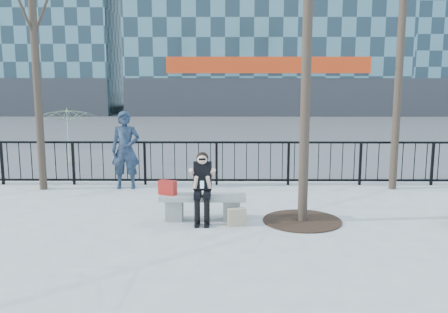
{
  "coord_description": "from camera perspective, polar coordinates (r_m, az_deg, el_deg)",
  "views": [
    {
      "loc": [
        0.46,
        -9.28,
        2.83
      ],
      "look_at": [
        0.4,
        0.8,
        1.1
      ],
      "focal_mm": 40.0,
      "sensor_mm": 36.0,
      "label": 1
    }
  ],
  "objects": [
    {
      "name": "bench_main",
      "position": [
        9.63,
        -2.42,
        -5.49
      ],
      "size": [
        1.65,
        0.46,
        0.49
      ],
      "color": "slate",
      "rests_on": "ground"
    },
    {
      "name": "seated_woman",
      "position": [
        9.39,
        -2.48,
        -3.58
      ],
      "size": [
        0.5,
        0.64,
        1.34
      ],
      "color": "black",
      "rests_on": "ground"
    },
    {
      "name": "street_surface",
      "position": [
        24.45,
        -0.73,
        3.1
      ],
      "size": [
        60.0,
        23.0,
        0.01
      ],
      "primitive_type": "cube",
      "color": "#474747",
      "rests_on": "ground"
    },
    {
      "name": "vendor_umbrella",
      "position": [
        15.76,
        -17.49,
        2.18
      ],
      "size": [
        2.46,
        2.49,
        1.76
      ],
      "primitive_type": "imported",
      "rotation": [
        0.0,
        0.0,
        -0.34
      ],
      "color": "yellow",
      "rests_on": "ground"
    },
    {
      "name": "railing",
      "position": [
        12.5,
        -1.77,
        -0.76
      ],
      "size": [
        14.0,
        0.06,
        1.1
      ],
      "color": "black",
      "rests_on": "ground"
    },
    {
      "name": "standing_man",
      "position": [
        12.29,
        -11.18,
        0.74
      ],
      "size": [
        0.71,
        0.48,
        1.9
      ],
      "primitive_type": "imported",
      "rotation": [
        0.0,
        0.0,
        0.04
      ],
      "color": "black",
      "rests_on": "ground"
    },
    {
      "name": "ground",
      "position": [
        9.72,
        -2.41,
        -7.21
      ],
      "size": [
        120.0,
        120.0,
        0.0
      ],
      "primitive_type": "plane",
      "color": "#969792",
      "rests_on": "ground"
    },
    {
      "name": "shopping_bag",
      "position": [
        9.31,
        1.47,
        -6.92
      ],
      "size": [
        0.36,
        0.2,
        0.32
      ],
      "primitive_type": "cube",
      "rotation": [
        0.0,
        0.0,
        0.23
      ],
      "color": "#BFB487",
      "rests_on": "ground"
    },
    {
      "name": "handbag",
      "position": [
        9.63,
        -6.47,
        -3.55
      ],
      "size": [
        0.37,
        0.28,
        0.28
      ],
      "primitive_type": "cube",
      "rotation": [
        0.0,
        0.0,
        -0.4
      ],
      "color": "maroon",
      "rests_on": "bench_main"
    },
    {
      "name": "tree_grate",
      "position": [
        9.71,
        8.92,
        -7.25
      ],
      "size": [
        1.5,
        1.5,
        0.02
      ],
      "primitive_type": "cylinder",
      "color": "black",
      "rests_on": "ground"
    }
  ]
}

